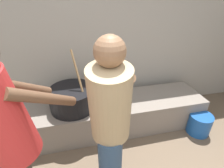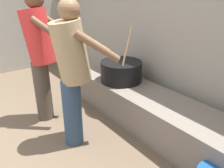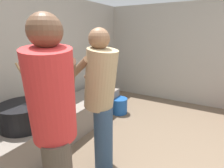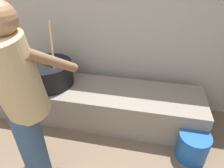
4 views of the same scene
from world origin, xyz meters
The scene contains 6 objects.
block_enclosure_rear centered at (0.00, 2.52, 1.02)m, with size 5.74×0.20×2.04m, color #9E998E.
hearth_ledge centered at (0.40, 2.00, 0.21)m, with size 2.44×0.60×0.42m, color slate.
cooking_pot_main centered at (-0.15, 2.00, 0.56)m, with size 0.55×0.55×0.72m.
cook_in_red_shirt centered at (-0.52, 1.08, 0.91)m, with size 0.69×0.69×1.59m.
cook_in_tan_shirt centered at (0.14, 1.14, 0.86)m, with size 0.49×0.70×1.51m.
bucket_blue_plastic centered at (1.48, 1.63, 0.14)m, with size 0.30×0.30×0.29m, color #194C99.
Camera 3 is at (-1.26, 0.20, 1.47)m, focal length 28.60 mm.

